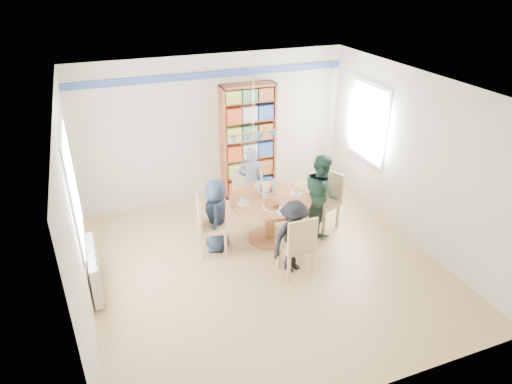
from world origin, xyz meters
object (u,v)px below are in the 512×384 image
chair_right (327,197)px  person_left (217,215)px  radiator (94,269)px  chair_left (207,224)px  chair_far (245,187)px  person_far (251,182)px  person_right (321,194)px  person_near (294,237)px  bookshelf (248,142)px  dining_table (270,209)px  chair_near (298,244)px

chair_right → person_left: 1.95m
radiator → chair_left: chair_left is taller
person_left → chair_right: bearing=106.8°
chair_far → person_left: bearing=-129.2°
chair_far → person_far: bearing=-76.6°
person_right → person_near: (-0.90, -0.86, -0.12)m
chair_far → bookshelf: size_ratio=0.40×
dining_table → person_near: size_ratio=1.13×
chair_near → person_near: (-0.00, 0.15, 0.02)m
chair_near → chair_left: bearing=135.9°
dining_table → chair_right: bearing=2.2°
chair_far → person_near: person_near is taller
chair_near → bookshelf: 2.80m
chair_left → chair_far: bearing=47.4°
radiator → person_far: (2.75, 1.22, 0.30)m
person_left → person_right: size_ratio=0.87×
chair_far → person_far: person_far is taller
dining_table → bookshelf: bookshelf is taller
person_far → chair_far: bearing=-61.0°
person_right → person_far: 1.28m
person_right → chair_near: bearing=145.2°
chair_far → person_left: (-0.83, -1.01, 0.12)m
chair_right → person_near: 1.43m
chair_near → person_near: person_near is taller
chair_left → person_far: 1.39m
person_left → person_near: 1.29m
chair_far → person_right: 1.47m
person_near → chair_right: bearing=24.5°
chair_left → chair_far: 1.49m
radiator → chair_right: size_ratio=1.01×
dining_table → person_near: 0.91m
chair_right → chair_far: size_ratio=1.15×
radiator → person_right: 3.68m
chair_far → bookshelf: bearing=64.3°
dining_table → person_left: bearing=176.8°
person_left → chair_near: bearing=55.3°
radiator → chair_far: (2.70, 1.41, 0.12)m
radiator → chair_left: (1.70, 0.32, 0.18)m
person_right → bookshelf: bookshelf is taller
person_right → bookshelf: size_ratio=0.64×
radiator → person_far: bearing=23.9°
chair_far → person_near: (0.04, -1.97, 0.10)m
person_far → bookshelf: bookshelf is taller
chair_left → chair_far: size_ratio=1.12×
chair_left → person_near: bearing=-39.7°
chair_near → person_near: 0.15m
chair_left → person_right: bearing=-0.3°
chair_left → person_near: 1.37m
radiator → bookshelf: bookshelf is taller
chair_right → person_left: bearing=179.8°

